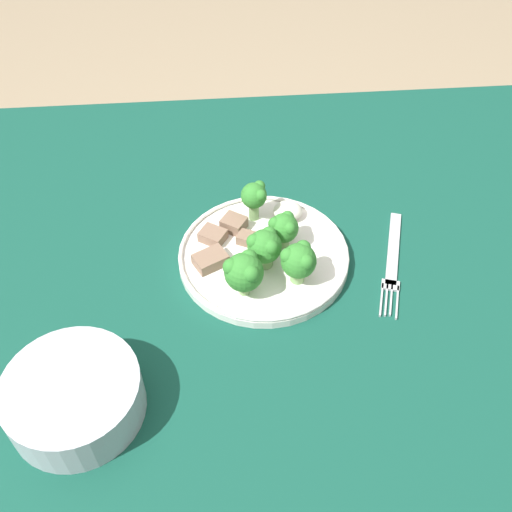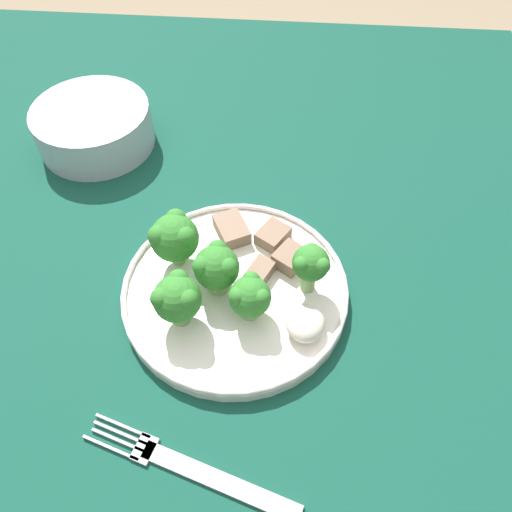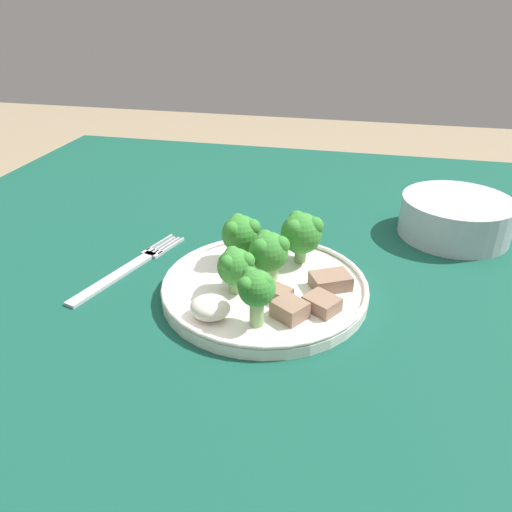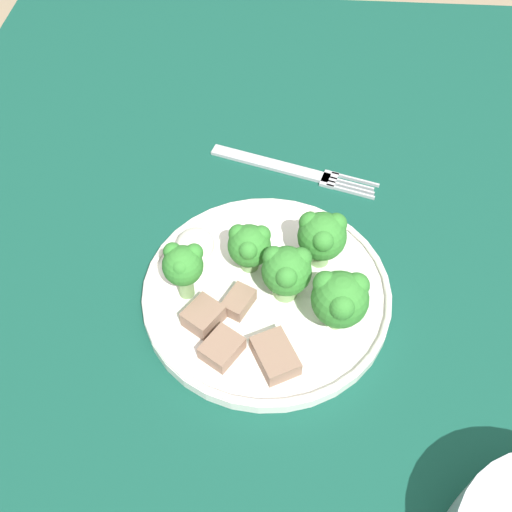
{
  "view_description": "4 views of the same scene",
  "coord_description": "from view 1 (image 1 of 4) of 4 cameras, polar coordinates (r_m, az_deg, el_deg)",
  "views": [
    {
      "loc": [
        0.05,
        0.48,
        1.36
      ],
      "look_at": [
        0.0,
        -0.07,
        0.78
      ],
      "focal_mm": 42.0,
      "sensor_mm": 36.0,
      "label": 1
    },
    {
      "loc": [
        -0.29,
        -0.13,
        1.2
      ],
      "look_at": [
        0.02,
        -0.1,
        0.79
      ],
      "focal_mm": 35.0,
      "sensor_mm": 36.0,
      "label": 2
    },
    {
      "loc": [
        0.09,
        -0.56,
        1.07
      ],
      "look_at": [
        -0.02,
        -0.06,
        0.79
      ],
      "focal_mm": 35.0,
      "sensor_mm": 36.0,
      "label": 3
    },
    {
      "loc": [
        0.32,
        -0.07,
        1.23
      ],
      "look_at": [
        -0.04,
        -0.1,
        0.78
      ],
      "focal_mm": 42.0,
      "sensor_mm": 36.0,
      "label": 4
    }
  ],
  "objects": [
    {
      "name": "table",
      "position": [
        0.86,
        0.67,
        -9.26
      ],
      "size": [
        1.13,
        0.99,
        0.75
      ],
      "color": "#114738",
      "rests_on": "ground_plane"
    },
    {
      "name": "meat_slice_edge_slice",
      "position": [
        0.83,
        -0.69,
        1.65
      ],
      "size": [
        0.04,
        0.03,
        0.01
      ],
      "color": "#846651",
      "rests_on": "dinner_plate"
    },
    {
      "name": "broccoli_floret_back_left",
      "position": [
        0.85,
        0.01,
        5.75
      ],
      "size": [
        0.04,
        0.04,
        0.06
      ],
      "color": "#7FA866",
      "rests_on": "dinner_plate"
    },
    {
      "name": "dinner_plate",
      "position": [
        0.82,
        0.73,
        0.0
      ],
      "size": [
        0.23,
        0.23,
        0.02
      ],
      "color": "white",
      "rests_on": "table"
    },
    {
      "name": "broccoli_floret_near_rim_left",
      "position": [
        0.81,
        2.65,
        2.71
      ],
      "size": [
        0.04,
        0.04,
        0.05
      ],
      "color": "#7FA866",
      "rests_on": "dinner_plate"
    },
    {
      "name": "broccoli_floret_center_left",
      "position": [
        0.78,
        0.83,
        0.93
      ],
      "size": [
        0.05,
        0.05,
        0.06
      ],
      "color": "#7FA866",
      "rests_on": "dinner_plate"
    },
    {
      "name": "sauce_dollop",
      "position": [
        0.87,
        3.05,
        4.32
      ],
      "size": [
        0.04,
        0.04,
        0.02
      ],
      "color": "silver",
      "rests_on": "dinner_plate"
    },
    {
      "name": "broccoli_floret_center_back",
      "position": [
        0.75,
        -1.16,
        -1.48
      ],
      "size": [
        0.05,
        0.05,
        0.06
      ],
      "color": "#7FA866",
      "rests_on": "dinner_plate"
    },
    {
      "name": "fork",
      "position": [
        0.85,
        12.85,
        -0.5
      ],
      "size": [
        0.07,
        0.19,
        0.0
      ],
      "color": "#B2B2B7",
      "rests_on": "table"
    },
    {
      "name": "broccoli_floret_front_left",
      "position": [
        0.77,
        4.09,
        -0.42
      ],
      "size": [
        0.05,
        0.05,
        0.06
      ],
      "color": "#7FA866",
      "rests_on": "dinner_plate"
    },
    {
      "name": "meat_slice_front_slice",
      "position": [
        0.81,
        -4.36,
        -0.36
      ],
      "size": [
        0.05,
        0.05,
        0.02
      ],
      "color": "#846651",
      "rests_on": "dinner_plate"
    },
    {
      "name": "cream_bowl",
      "position": [
        0.7,
        -16.9,
        -12.77
      ],
      "size": [
        0.15,
        0.15,
        0.05
      ],
      "color": "#B7BCC6",
      "rests_on": "table"
    },
    {
      "name": "meat_slice_rear_slice",
      "position": [
        0.84,
        -4.13,
        1.96
      ],
      "size": [
        0.04,
        0.04,
        0.02
      ],
      "color": "#846651",
      "rests_on": "dinner_plate"
    },
    {
      "name": "meat_slice_middle_slice",
      "position": [
        0.85,
        -2.12,
        3.09
      ],
      "size": [
        0.04,
        0.04,
        0.02
      ],
      "color": "#846651",
      "rests_on": "dinner_plate"
    }
  ]
}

